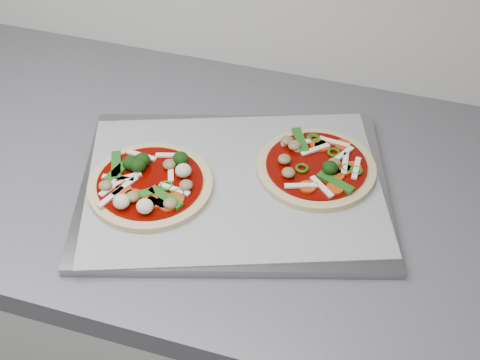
% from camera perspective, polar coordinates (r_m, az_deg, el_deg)
% --- Properties ---
extents(baking_tray, '(0.53, 0.45, 0.01)m').
position_cam_1_polar(baking_tray, '(1.00, -0.53, -0.60)').
color(baking_tray, gray).
rests_on(baking_tray, countertop).
extents(parchment, '(0.51, 0.44, 0.00)m').
position_cam_1_polar(parchment, '(0.99, -0.53, -0.25)').
color(parchment, '#A3A3A9').
rests_on(parchment, baking_tray).
extents(pizza_left, '(0.24, 0.24, 0.03)m').
position_cam_1_polar(pizza_left, '(0.98, -7.73, -0.31)').
color(pizza_left, '#D6B681').
rests_on(pizza_left, parchment).
extents(pizza_right, '(0.23, 0.23, 0.03)m').
position_cam_1_polar(pizza_right, '(1.01, 6.56, 1.17)').
color(pizza_right, '#D6B681').
rests_on(pizza_right, parchment).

